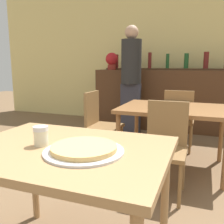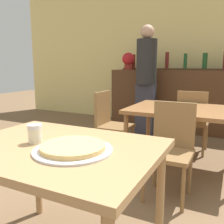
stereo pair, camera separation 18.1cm
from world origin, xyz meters
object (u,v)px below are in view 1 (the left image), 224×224
cheese_shaker (41,136)px  potted_plant (112,60)px  pizza_tray (84,149)px  person_standing (131,76)px  chair_far_side_front (165,142)px  chair_far_side_left (99,121)px  chair_far_side_back (179,117)px

cheese_shaker → potted_plant: (-0.91, 3.55, 0.47)m
pizza_tray → cheese_shaker: size_ratio=3.79×
pizza_tray → person_standing: person_standing is taller
cheese_shaker → person_standing: (-0.36, 3.02, 0.20)m
chair_far_side_front → pizza_tray: size_ratio=2.10×
chair_far_side_front → chair_far_side_left: same height
cheese_shaker → person_standing: 3.05m
cheese_shaker → potted_plant: potted_plant is taller
pizza_tray → person_standing: bearing=101.8°
chair_far_side_back → chair_far_side_left: same height
chair_far_side_left → person_standing: bearing=-2.4°
pizza_tray → person_standing: (-0.64, 3.04, 0.23)m
chair_far_side_front → person_standing: (-0.88, 1.88, 0.51)m
potted_plant → chair_far_side_back: bearing=-39.4°
person_standing → potted_plant: 0.81m
chair_far_side_back → chair_far_side_left: size_ratio=1.00×
chair_far_side_left → potted_plant: potted_plant is taller
person_standing → chair_far_side_front: bearing=-64.9°
chair_far_side_front → chair_far_side_back: (0.00, 1.23, 0.00)m
chair_far_side_left → person_standing: (0.05, 1.26, 0.51)m
chair_far_side_left → cheese_shaker: bearing=-166.7°
chair_far_side_front → chair_far_side_left: 1.11m
chair_far_side_back → pizza_tray: 2.42m
cheese_shaker → pizza_tray: bearing=-4.0°
chair_far_side_front → pizza_tray: bearing=-101.7°
chair_far_side_front → chair_far_side_back: 1.23m
chair_far_side_left → pizza_tray: size_ratio=2.10×
chair_far_side_left → pizza_tray: (0.69, -1.78, 0.28)m
cheese_shaker → chair_far_side_left: bearing=103.3°
potted_plant → chair_far_side_left: bearing=-74.4°
pizza_tray → potted_plant: 3.80m
chair_far_side_back → person_standing: bearing=-36.3°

